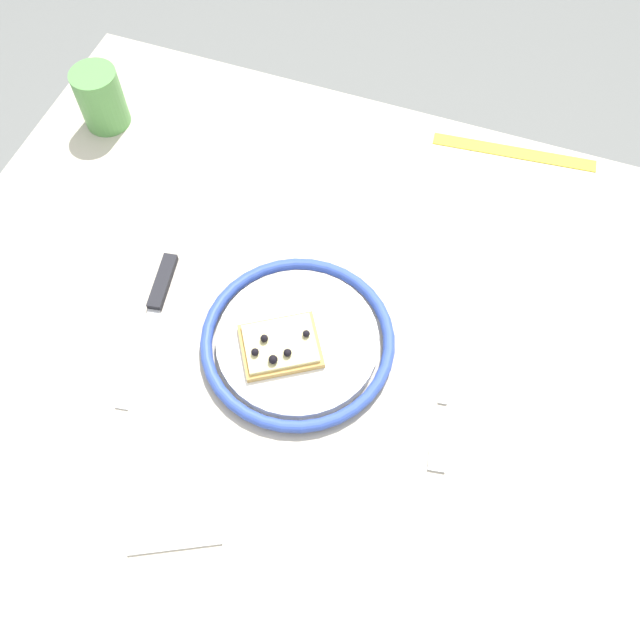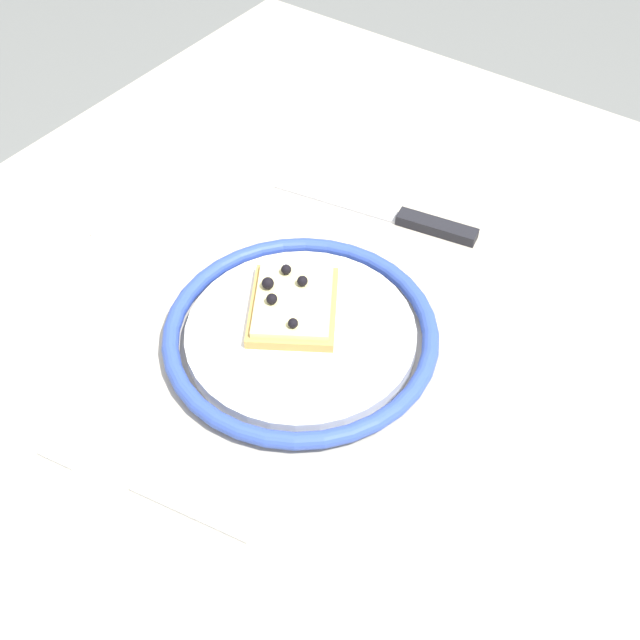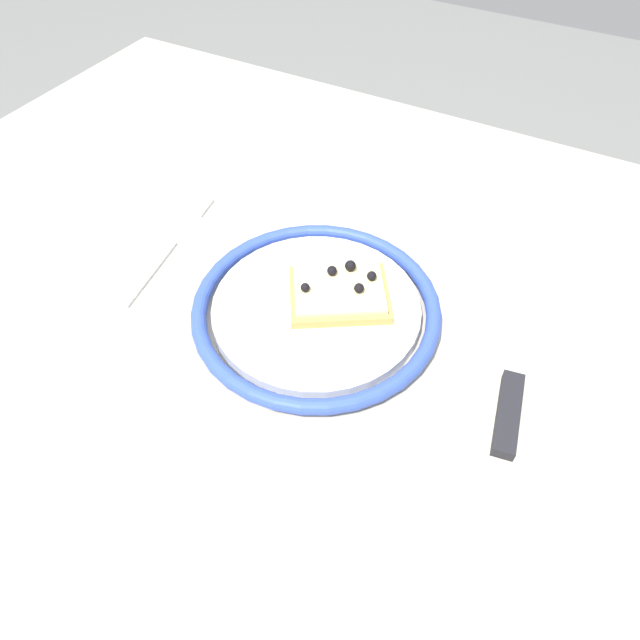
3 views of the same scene
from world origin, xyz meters
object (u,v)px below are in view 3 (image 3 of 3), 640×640
object	(u,v)px
dining_table	(287,351)
knife	(512,386)
napkin	(454,205)
pizza_slice_near	(339,292)
fork	(170,246)
plate	(316,309)

from	to	relation	value
dining_table	knife	distance (m)	0.26
napkin	dining_table	bearing A→B (deg)	-111.63
pizza_slice_near	knife	xyz separation A→B (m)	(0.19, -0.02, -0.02)
dining_table	knife	size ratio (longest dim) A/B	4.90
knife	fork	size ratio (longest dim) A/B	1.19
knife	napkin	bearing A→B (deg)	120.57
knife	fork	world-z (taller)	knife
knife	napkin	distance (m)	0.28
fork	napkin	bearing A→B (deg)	41.16
dining_table	pizza_slice_near	bearing A→B (deg)	28.30
pizza_slice_near	napkin	distance (m)	0.24
knife	fork	distance (m)	0.42
pizza_slice_near	knife	bearing A→B (deg)	-4.48
plate	napkin	size ratio (longest dim) A/B	2.30
dining_table	pizza_slice_near	distance (m)	0.12
dining_table	napkin	bearing A→B (deg)	68.37
napkin	plate	bearing A→B (deg)	-104.70
plate	pizza_slice_near	bearing A→B (deg)	52.42
dining_table	pizza_slice_near	xyz separation A→B (m)	(0.05, 0.03, 0.10)
dining_table	fork	xyz separation A→B (m)	(-0.17, 0.02, 0.08)
dining_table	plate	xyz separation A→B (m)	(0.04, 0.01, 0.09)
napkin	pizza_slice_near	bearing A→B (deg)	-102.17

